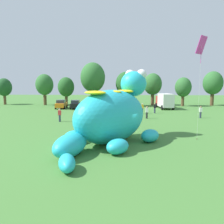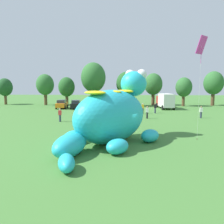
# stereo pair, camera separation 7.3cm
# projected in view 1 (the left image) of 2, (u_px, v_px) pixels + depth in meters

# --- Properties ---
(ground_plane) EXTENTS (160.00, 160.00, 0.00)m
(ground_plane) POSITION_uv_depth(u_px,v_px,m) (122.00, 142.00, 18.96)
(ground_plane) COLOR #427533
(giant_inflatable_creature) EXTENTS (8.51, 11.84, 6.21)m
(giant_inflatable_creature) POSITION_uv_depth(u_px,v_px,m) (111.00, 116.00, 18.44)
(giant_inflatable_creature) COLOR #23B2C6
(giant_inflatable_creature) RESTS_ON ground
(car_orange) EXTENTS (2.16, 4.21, 1.72)m
(car_orange) POSITION_uv_depth(u_px,v_px,m) (61.00, 104.00, 44.39)
(car_orange) COLOR orange
(car_orange) RESTS_ON ground
(car_black) EXTENTS (2.22, 4.24, 1.72)m
(car_black) POSITION_uv_depth(u_px,v_px,m) (76.00, 104.00, 43.86)
(car_black) COLOR black
(car_black) RESTS_ON ground
(car_green) EXTENTS (2.06, 4.16, 1.72)m
(car_green) POSITION_uv_depth(u_px,v_px,m) (94.00, 104.00, 45.11)
(car_green) COLOR #1E7238
(car_green) RESTS_ON ground
(car_red) EXTENTS (2.42, 4.32, 1.72)m
(car_red) POSITION_uv_depth(u_px,v_px,m) (112.00, 104.00, 44.33)
(car_red) COLOR red
(car_red) RESTS_ON ground
(car_yellow) EXTENTS (2.35, 4.29, 1.72)m
(car_yellow) POSITION_uv_depth(u_px,v_px,m) (128.00, 104.00, 43.83)
(car_yellow) COLOR yellow
(car_yellow) RESTS_ON ground
(box_truck) EXTENTS (2.81, 6.55, 2.95)m
(box_truck) POSITION_uv_depth(u_px,v_px,m) (165.00, 101.00, 44.08)
(box_truck) COLOR #B2231E
(box_truck) RESTS_ON ground
(tree_far_left) EXTENTS (3.48, 3.48, 6.18)m
(tree_far_left) POSITION_uv_depth(u_px,v_px,m) (4.00, 87.00, 52.54)
(tree_far_left) COLOR brown
(tree_far_left) RESTS_ON ground
(tree_left) EXTENTS (4.00, 4.00, 7.10)m
(tree_left) POSITION_uv_depth(u_px,v_px,m) (44.00, 85.00, 51.18)
(tree_left) COLOR brown
(tree_left) RESTS_ON ground
(tree_mid_left) EXTENTS (3.57, 3.57, 6.33)m
(tree_mid_left) POSITION_uv_depth(u_px,v_px,m) (66.00, 87.00, 49.24)
(tree_mid_left) COLOR brown
(tree_mid_left) RESTS_ON ground
(tree_centre_left) EXTENTS (5.33, 5.33, 9.46)m
(tree_centre_left) POSITION_uv_depth(u_px,v_px,m) (93.00, 78.00, 48.47)
(tree_centre_left) COLOR brown
(tree_centre_left) RESTS_ON ground
(tree_centre) EXTENTS (4.20, 4.20, 7.45)m
(tree_centre) POSITION_uv_depth(u_px,v_px,m) (125.00, 84.00, 48.53)
(tree_centre) COLOR brown
(tree_centre) RESTS_ON ground
(tree_centre_right) EXTENTS (4.09, 4.09, 7.27)m
(tree_centre_right) POSITION_uv_depth(u_px,v_px,m) (153.00, 84.00, 50.94)
(tree_centre_right) COLOR brown
(tree_centre_right) RESTS_ON ground
(tree_mid_right) EXTENTS (3.54, 3.54, 6.28)m
(tree_mid_right) POSITION_uv_depth(u_px,v_px,m) (183.00, 87.00, 48.88)
(tree_mid_right) COLOR brown
(tree_mid_right) RESTS_ON ground
(tree_right) EXTENTS (4.31, 4.31, 7.65)m
(tree_right) POSITION_uv_depth(u_px,v_px,m) (213.00, 83.00, 49.97)
(tree_right) COLOR brown
(tree_right) RESTS_ON ground
(spectator_near_inflatable) EXTENTS (0.38, 0.26, 1.71)m
(spectator_near_inflatable) POSITION_uv_depth(u_px,v_px,m) (60.00, 115.00, 28.85)
(spectator_near_inflatable) COLOR #2D334C
(spectator_near_inflatable) RESTS_ON ground
(spectator_mid_field) EXTENTS (0.38, 0.26, 1.71)m
(spectator_mid_field) POSITION_uv_depth(u_px,v_px,m) (201.00, 112.00, 31.99)
(spectator_mid_field) COLOR #2D334C
(spectator_mid_field) RESTS_ON ground
(spectator_by_cars) EXTENTS (0.38, 0.26, 1.71)m
(spectator_by_cars) POSITION_uv_depth(u_px,v_px,m) (147.00, 113.00, 31.58)
(spectator_by_cars) COLOR black
(spectator_by_cars) RESTS_ON ground
(spectator_wandering) EXTENTS (0.38, 0.26, 1.71)m
(spectator_wandering) POSITION_uv_depth(u_px,v_px,m) (155.00, 108.00, 37.23)
(spectator_wandering) COLOR #2D334C
(spectator_wandering) RESTS_ON ground
(spectator_far_side) EXTENTS (0.38, 0.26, 1.71)m
(spectator_far_side) POSITION_uv_depth(u_px,v_px,m) (142.00, 108.00, 36.73)
(spectator_far_side) COLOR black
(spectator_far_side) RESTS_ON ground
(tethered_flying_kite) EXTENTS (1.13, 1.13, 8.82)m
(tethered_flying_kite) POSITION_uv_depth(u_px,v_px,m) (201.00, 47.00, 18.70)
(tethered_flying_kite) COLOR brown
(tethered_flying_kite) RESTS_ON ground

